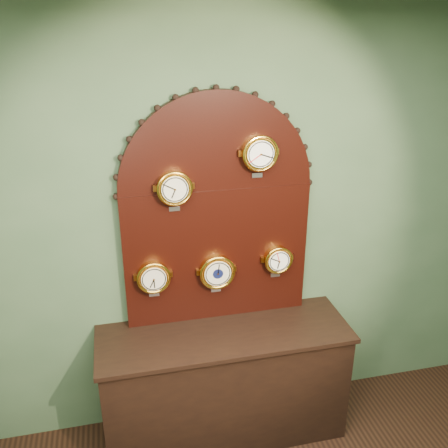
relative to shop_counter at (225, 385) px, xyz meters
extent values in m
plane|color=#405A3E|center=(0.00, 0.27, 1.00)|extent=(4.00, 0.00, 4.00)
cube|color=black|center=(0.00, 0.00, 0.00)|extent=(1.60, 0.50, 0.80)
cube|color=black|center=(0.00, 0.22, 0.88)|extent=(1.20, 0.06, 0.90)
cylinder|color=black|center=(0.00, 0.22, 1.33)|extent=(1.20, 0.06, 1.20)
cylinder|color=gold|center=(-0.27, 0.16, 1.38)|extent=(0.20, 0.08, 0.20)
torus|color=gold|center=(-0.27, 0.13, 1.38)|extent=(0.21, 0.02, 0.21)
cylinder|color=beige|center=(-0.27, 0.12, 1.38)|extent=(0.16, 0.01, 0.16)
cube|color=#B2B3BA|center=(-0.27, 0.19, 1.24)|extent=(0.06, 0.01, 0.03)
cylinder|color=gold|center=(0.25, 0.16, 1.56)|extent=(0.21, 0.08, 0.21)
torus|color=gold|center=(0.25, 0.13, 1.56)|extent=(0.22, 0.02, 0.22)
cylinder|color=white|center=(0.25, 0.12, 1.56)|extent=(0.16, 0.01, 0.16)
cube|color=#B2B3BA|center=(0.25, 0.19, 1.41)|extent=(0.07, 0.01, 0.03)
cylinder|color=gold|center=(-0.42, 0.16, 0.81)|extent=(0.20, 0.08, 0.20)
torus|color=gold|center=(-0.42, 0.13, 0.81)|extent=(0.21, 0.02, 0.21)
cylinder|color=beige|center=(-0.42, 0.12, 0.81)|extent=(0.16, 0.01, 0.16)
cube|color=#B2B3BA|center=(-0.42, 0.19, 0.66)|extent=(0.06, 0.01, 0.03)
cylinder|color=gold|center=(-0.02, 0.16, 0.79)|extent=(0.22, 0.08, 0.22)
torus|color=gold|center=(-0.02, 0.13, 0.79)|extent=(0.23, 0.02, 0.23)
cylinder|color=beige|center=(-0.02, 0.12, 0.79)|extent=(0.17, 0.01, 0.17)
cube|color=#B2B3BA|center=(-0.02, 0.19, 0.64)|extent=(0.07, 0.01, 0.03)
cylinder|color=#0C1239|center=(-0.02, 0.12, 0.79)|extent=(0.07, 0.00, 0.07)
cylinder|color=gold|center=(0.39, 0.16, 0.84)|extent=(0.18, 0.08, 0.18)
torus|color=gold|center=(0.39, 0.13, 0.84)|extent=(0.19, 0.02, 0.19)
cylinder|color=white|center=(0.39, 0.12, 0.84)|extent=(0.14, 0.01, 0.14)
cube|color=#B2B3BA|center=(0.39, 0.19, 0.70)|extent=(0.06, 0.01, 0.03)
camera|label=1|loc=(-0.60, -2.58, 2.31)|focal=39.51mm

